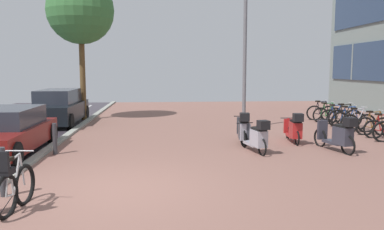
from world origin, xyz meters
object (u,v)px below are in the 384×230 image
(bicycle_rack_03, at_px, (383,129))
(bollard_far, at_px, (55,139))
(bicycle_rack_07, at_px, (345,118))
(bicycle_rack_10, at_px, (321,113))
(scooter_near, at_px, (338,135))
(parked_car_near, at_px, (7,132))
(bicycle_rack_04, at_px, (374,126))
(bicycle_rack_05, at_px, (358,123))
(parked_car_far, at_px, (59,108))
(bollard_near, at_px, (3,172))
(scooter_far, at_px, (243,129))
(bicycle_rack_06, at_px, (349,120))
(street_tree, at_px, (80,11))
(scooter_extra, at_px, (256,137))
(bicycle_rack_08, at_px, (336,117))
(scooter_mid, at_px, (294,129))
(bicycle_foreground, at_px, (12,188))
(bicycle_rack_09, at_px, (328,115))
(lamp_post, at_px, (245,45))

(bicycle_rack_03, relative_size, bollard_far, 1.41)
(bicycle_rack_07, bearing_deg, bicycle_rack_10, 93.71)
(scooter_near, relative_size, parked_car_near, 0.42)
(bicycle_rack_04, height_order, bollard_far, bicycle_rack_04)
(bicycle_rack_05, xyz_separation_m, bicycle_rack_07, (0.16, 1.35, 0.01))
(parked_car_far, height_order, bollard_near, parked_car_far)
(bicycle_rack_07, distance_m, scooter_far, 5.94)
(bicycle_rack_06, distance_m, parked_car_far, 11.82)
(bicycle_rack_04, distance_m, street_tree, 13.04)
(bicycle_rack_06, xyz_separation_m, bollard_far, (-10.17, -3.62, 0.08))
(bicycle_rack_06, height_order, scooter_extra, scooter_extra)
(scooter_far, bearing_deg, bollard_near, -140.41)
(bollard_near, bearing_deg, parked_car_near, 109.56)
(scooter_near, height_order, parked_car_near, parked_car_near)
(scooter_far, distance_m, parked_car_near, 6.82)
(bicycle_rack_03, bearing_deg, bicycle_rack_10, 91.59)
(scooter_far, height_order, bollard_far, scooter_far)
(bicycle_rack_05, bearing_deg, bicycle_rack_04, -71.04)
(bicycle_rack_03, distance_m, bicycle_rack_08, 3.38)
(bicycle_rack_05, relative_size, bicycle_rack_06, 1.02)
(bicycle_rack_06, bearing_deg, scooter_mid, -140.20)
(bicycle_rack_06, relative_size, bicycle_rack_07, 0.95)
(bicycle_rack_08, xyz_separation_m, bicycle_rack_10, (-0.06, 1.35, 0.02))
(bicycle_foreground, xyz_separation_m, bicycle_rack_04, (9.96, 6.60, -0.06))
(bicycle_rack_04, xyz_separation_m, parked_car_far, (-11.80, 3.80, 0.37))
(bicycle_rack_09, height_order, lamp_post, lamp_post)
(bicycle_rack_09, bearing_deg, parked_car_near, -154.91)
(bicycle_rack_04, xyz_separation_m, scooter_mid, (-3.31, -1.21, 0.12))
(bicycle_rack_05, xyz_separation_m, scooter_extra, (-4.62, -3.16, 0.10))
(scooter_extra, xyz_separation_m, parked_car_far, (-6.94, 6.29, 0.26))
(bollard_far, bearing_deg, bicycle_rack_04, 12.29)
(bicycle_rack_09, height_order, scooter_extra, scooter_extra)
(bicycle_rack_09, xyz_separation_m, lamp_post, (-4.05, -1.43, 2.91))
(bicycle_rack_08, bearing_deg, bicycle_rack_06, -94.01)
(bollard_near, bearing_deg, bicycle_rack_06, 35.21)
(bollard_near, bearing_deg, street_tree, 93.36)
(street_tree, bearing_deg, scooter_extra, -51.12)
(scooter_far, xyz_separation_m, scooter_extra, (0.11, -1.16, -0.03))
(bicycle_rack_07, xyz_separation_m, bicycle_rack_08, (-0.07, 0.68, -0.03))
(bicycle_rack_07, relative_size, scooter_near, 0.79)
(bicycle_rack_03, distance_m, scooter_mid, 3.29)
(bicycle_rack_05, xyz_separation_m, bicycle_rack_09, (0.03, 2.70, -0.01))
(bollard_far, bearing_deg, bicycle_rack_06, 19.59)
(bicycle_rack_07, relative_size, scooter_far, 0.82)
(bicycle_rack_03, height_order, parked_car_near, parked_car_near)
(bicycle_rack_04, distance_m, scooter_extra, 5.46)
(street_tree, bearing_deg, scooter_far, -47.01)
(bicycle_rack_08, xyz_separation_m, lamp_post, (-4.11, -0.75, 2.92))
(parked_car_near, bearing_deg, scooter_extra, -3.79)
(scooter_far, bearing_deg, bicycle_rack_09, 44.60)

